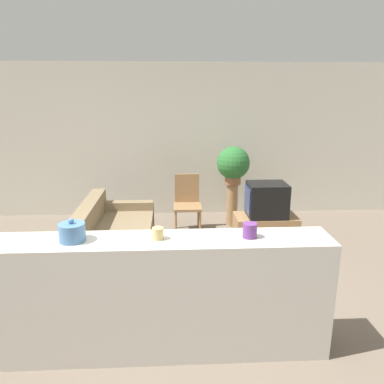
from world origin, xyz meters
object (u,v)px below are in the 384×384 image
(couch, at_px, (112,241))
(television, at_px, (266,200))
(decorative_bowl, at_px, (72,232))
(wooden_chair, at_px, (187,201))
(potted_plant, at_px, (233,164))

(couch, distance_m, television, 2.20)
(couch, distance_m, decorative_bowl, 2.06)
(decorative_bowl, bearing_deg, couch, 90.35)
(wooden_chair, relative_size, decorative_bowl, 4.33)
(wooden_chair, bearing_deg, potted_plant, 15.58)
(potted_plant, relative_size, decorative_bowl, 2.94)
(potted_plant, height_order, decorative_bowl, potted_plant)
(wooden_chair, xyz_separation_m, potted_plant, (0.77, 0.21, 0.56))
(couch, relative_size, television, 3.55)
(decorative_bowl, bearing_deg, potted_plant, 59.92)
(television, xyz_separation_m, decorative_bowl, (-2.13, -2.11, 0.39))
(television, xyz_separation_m, potted_plant, (-0.32, 1.02, 0.32))
(television, bearing_deg, wooden_chair, 143.48)
(television, xyz_separation_m, wooden_chair, (-1.08, 0.80, -0.24))
(wooden_chair, height_order, decorative_bowl, decorative_bowl)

